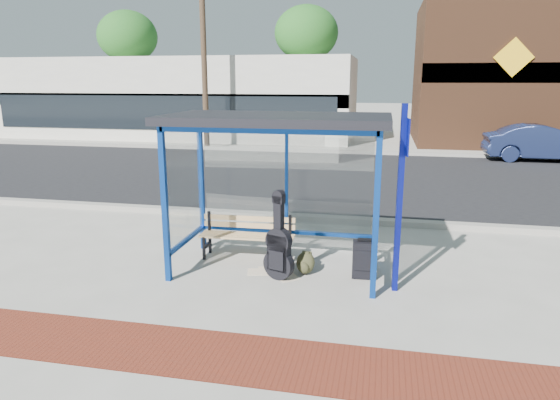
% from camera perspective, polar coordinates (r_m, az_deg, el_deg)
% --- Properties ---
extents(ground, '(120.00, 120.00, 0.00)m').
position_cam_1_polar(ground, '(7.95, -0.31, -7.95)').
color(ground, '#B2ADA0').
rests_on(ground, ground).
extents(brick_paver_strip, '(60.00, 1.00, 0.01)m').
position_cam_1_polar(brick_paver_strip, '(5.69, -6.04, -17.30)').
color(brick_paver_strip, maroon).
rests_on(brick_paver_strip, ground).
extents(curb_near, '(60.00, 0.25, 0.12)m').
position_cam_1_polar(curb_near, '(10.64, 2.94, -2.03)').
color(curb_near, gray).
rests_on(curb_near, ground).
extents(street_asphalt, '(60.00, 10.00, 0.00)m').
position_cam_1_polar(street_asphalt, '(15.59, 5.83, 2.71)').
color(street_asphalt, black).
rests_on(street_asphalt, ground).
extents(curb_far, '(60.00, 0.25, 0.12)m').
position_cam_1_polar(curb_far, '(20.60, 7.34, 5.47)').
color(curb_far, gray).
rests_on(curb_far, ground).
extents(far_sidewalk, '(60.00, 4.00, 0.01)m').
position_cam_1_polar(far_sidewalk, '(22.48, 7.73, 5.99)').
color(far_sidewalk, '#B2ADA0').
rests_on(far_sidewalk, ground).
extents(bus_shelter, '(3.30, 1.80, 2.42)m').
position_cam_1_polar(bus_shelter, '(7.52, -0.22, 7.10)').
color(bus_shelter, navy).
rests_on(bus_shelter, ground).
extents(storefront_white, '(18.00, 6.04, 4.00)m').
position_cam_1_polar(storefront_white, '(27.35, -11.18, 11.38)').
color(storefront_white, silver).
rests_on(storefront_white, ground).
extents(storefront_brown, '(10.00, 7.08, 6.40)m').
position_cam_1_polar(storefront_brown, '(26.53, 26.51, 12.79)').
color(storefront_brown, '#59331E').
rests_on(storefront_brown, ground).
extents(tree_left, '(3.60, 3.60, 7.03)m').
position_cam_1_polar(tree_left, '(33.21, -17.02, 17.37)').
color(tree_left, '#4C3826').
rests_on(tree_left, ground).
extents(tree_mid, '(3.60, 3.60, 7.03)m').
position_cam_1_polar(tree_mid, '(29.70, 3.03, 18.43)').
color(tree_mid, '#4C3826').
rests_on(tree_mid, ground).
extents(utility_pole_west, '(1.60, 0.24, 8.00)m').
position_cam_1_polar(utility_pole_west, '(22.01, -8.71, 16.51)').
color(utility_pole_west, '#4C3826').
rests_on(utility_pole_west, ground).
extents(bench, '(1.58, 0.44, 0.74)m').
position_cam_1_polar(bench, '(8.37, -3.71, -3.84)').
color(bench, black).
rests_on(bench, ground).
extents(guitar_bag, '(0.49, 0.28, 1.29)m').
position_cam_1_polar(guitar_bag, '(7.44, -0.14, -5.63)').
color(guitar_bag, black).
rests_on(guitar_bag, ground).
extents(suitcase, '(0.37, 0.25, 0.62)m').
position_cam_1_polar(suitcase, '(7.66, 9.61, -6.72)').
color(suitcase, black).
rests_on(suitcase, ground).
extents(backpack, '(0.31, 0.29, 0.35)m').
position_cam_1_polar(backpack, '(7.75, 2.91, -7.25)').
color(backpack, '#30301B').
rests_on(backpack, ground).
extents(sign_post, '(0.12, 0.33, 2.62)m').
position_cam_1_polar(sign_post, '(6.97, 13.63, 1.21)').
color(sign_post, navy).
rests_on(sign_post, ground).
extents(newspaper_a, '(0.43, 0.37, 0.01)m').
position_cam_1_polar(newspaper_a, '(7.86, -2.36, -8.21)').
color(newspaper_a, white).
rests_on(newspaper_a, ground).
extents(newspaper_b, '(0.38, 0.42, 0.01)m').
position_cam_1_polar(newspaper_b, '(7.94, -1.30, -7.99)').
color(newspaper_b, white).
rests_on(newspaper_b, ground).
extents(newspaper_c, '(0.48, 0.49, 0.01)m').
position_cam_1_polar(newspaper_c, '(7.68, 0.75, -8.75)').
color(newspaper_c, white).
rests_on(newspaper_c, ground).
extents(parked_car, '(4.04, 1.42, 1.33)m').
position_cam_1_polar(parked_car, '(20.81, 27.79, 5.79)').
color(parked_car, '#1A254B').
rests_on(parked_car, ground).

